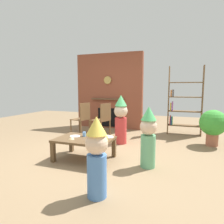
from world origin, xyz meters
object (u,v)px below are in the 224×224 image
Objects in this scene: child_in_pink at (148,135)px; paper_cup_near_right at (84,134)px; paper_cup_center at (100,137)px; child_by_the_chairs at (121,118)px; paper_cup_near_left at (106,139)px; bookshelf at (183,103)px; paper_plate_front at (75,136)px; potted_plant_tall at (213,124)px; dining_chair_middle at (103,118)px; paper_cup_far_left at (91,140)px; dining_chair_left at (83,117)px; paper_plate_rear at (108,137)px; coffee_table at (84,141)px; child_with_cone_hat at (97,155)px; birthday_cake_slice at (71,137)px.

paper_cup_near_right is at bearing -5.51° from child_in_pink.
child_by_the_chairs reaches higher than paper_cup_center.
bookshelf is at bearing 66.24° from paper_cup_near_left.
bookshelf is at bearing 56.52° from paper_cup_near_right.
potted_plant_tall is at bearing 33.66° from paper_plate_front.
paper_cup_near_left is 0.09× the size of dining_chair_middle.
paper_cup_far_left is 0.11× the size of potted_plant_tall.
child_in_pink is (-0.51, -2.68, -0.34)m from bookshelf.
dining_chair_left reaches higher than paper_cup_near_right.
child_in_pink is 0.88× the size of child_by_the_chairs.
paper_cup_far_left is 0.53m from paper_plate_front.
bookshelf is at bearing 63.02° from paper_plate_rear.
paper_plate_front is at bearing 150.30° from paper_cup_far_left.
bookshelf reaches higher than child_in_pink.
potted_plant_tall is (1.87, 1.79, 0.06)m from paper_cup_near_left.
child_by_the_chairs is (0.07, 1.43, 0.16)m from paper_cup_far_left.
child_in_pink is 2.07m from potted_plant_tall.
paper_cup_near_right is 2.88m from potted_plant_tall.
coffee_table is at bearing -13.37° from paper_plate_front.
potted_plant_tall reaches higher than coffee_table.
paper_cup_far_left is 0.08× the size of child_by_the_chairs.
child_with_cone_hat reaches higher than paper_cup_near_left.
bookshelf is 1.89× the size of child_in_pink.
bookshelf is 2.85m from paper_plate_rear.
paper_plate_rear is 0.66m from birthday_cake_slice.
coffee_table is (-1.65, -2.71, -0.54)m from bookshelf.
paper_cup_near_right is 1.22m from child_in_pink.
birthday_cake_slice is 0.11× the size of dining_chair_middle.
paper_cup_near_left is (0.44, -0.05, 0.10)m from coffee_table.
child_with_cone_hat is at bearing -60.34° from paper_cup_far_left.
potted_plant_tall reaches higher than paper_plate_rear.
child_in_pink is (1.15, 0.03, 0.20)m from coffee_table.
dining_chair_middle is at bearing 100.88° from coffee_table.
dining_chair_left is at bearing 132.15° from paper_plate_rear.
paper_plate_front is at bearing -146.34° from potted_plant_tall.
child_in_pink reaches higher than paper_cup_near_left.
birthday_cake_slice is (-0.18, -0.14, 0.09)m from coffee_table.
coffee_table is at bearing -121.40° from bookshelf.
paper_cup_near_right is 0.10× the size of dining_chair_left.
paper_cup_near_right is at bearing -123.48° from bookshelf.
child_by_the_chairs is at bearing 75.75° from coffee_table.
paper_plate_front is at bearing 125.84° from dining_chair_left.
child_with_cone_hat reaches higher than paper_cup_center.
paper_cup_near_left is 0.09× the size of dining_chair_left.
dining_chair_left is at bearing -94.12° from child_by_the_chairs.
paper_cup_far_left is at bearing 134.26° from dining_chair_left.
child_by_the_chairs is (-0.13, 1.27, 0.17)m from paper_cup_near_left.
paper_cup_near_left is 0.09× the size of child_with_cone_hat.
child_by_the_chairs is at bearing 95.82° from paper_cup_near_left.
dining_chair_left reaches higher than paper_cup_center.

